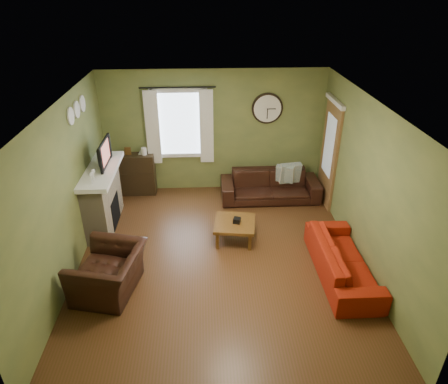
{
  "coord_description": "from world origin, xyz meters",
  "views": [
    {
      "loc": [
        -0.2,
        -5.36,
        4.16
      ],
      "look_at": [
        0.1,
        0.4,
        1.05
      ],
      "focal_mm": 32.0,
      "sensor_mm": 36.0,
      "label": 1
    }
  ],
  "objects_px": {
    "bookshelf": "(137,174)",
    "coffee_table": "(235,231)",
    "sofa_brown": "(270,186)",
    "sofa_red": "(343,260)",
    "armchair": "(109,272)"
  },
  "relations": [
    {
      "from": "bookshelf",
      "to": "coffee_table",
      "type": "distance_m",
      "value": 2.73
    },
    {
      "from": "sofa_brown",
      "to": "sofa_red",
      "type": "distance_m",
      "value": 2.62
    },
    {
      "from": "bookshelf",
      "to": "sofa_brown",
      "type": "bearing_deg",
      "value": -8.2
    },
    {
      "from": "sofa_brown",
      "to": "coffee_table",
      "type": "relative_size",
      "value": 2.93
    },
    {
      "from": "sofa_red",
      "to": "coffee_table",
      "type": "height_order",
      "value": "sofa_red"
    },
    {
      "from": "sofa_red",
      "to": "coffee_table",
      "type": "relative_size",
      "value": 2.74
    },
    {
      "from": "armchair",
      "to": "coffee_table",
      "type": "bearing_deg",
      "value": 134.49
    },
    {
      "from": "sofa_red",
      "to": "armchair",
      "type": "xyz_separation_m",
      "value": [
        -3.56,
        -0.18,
        0.06
      ]
    },
    {
      "from": "bookshelf",
      "to": "sofa_red",
      "type": "distance_m",
      "value": 4.6
    },
    {
      "from": "bookshelf",
      "to": "coffee_table",
      "type": "bearing_deg",
      "value": -44.06
    },
    {
      "from": "bookshelf",
      "to": "coffee_table",
      "type": "relative_size",
      "value": 1.29
    },
    {
      "from": "bookshelf",
      "to": "armchair",
      "type": "distance_m",
      "value": 3.1
    },
    {
      "from": "bookshelf",
      "to": "armchair",
      "type": "relative_size",
      "value": 0.86
    },
    {
      "from": "sofa_brown",
      "to": "sofa_red",
      "type": "bearing_deg",
      "value": -73.28
    },
    {
      "from": "sofa_red",
      "to": "coffee_table",
      "type": "bearing_deg",
      "value": 57.4
    }
  ]
}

